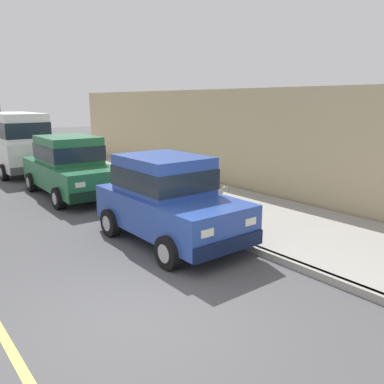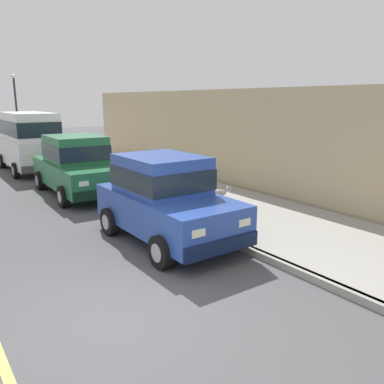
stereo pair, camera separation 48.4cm
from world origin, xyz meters
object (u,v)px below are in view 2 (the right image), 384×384
at_px(car_green_sedan, 77,165).
at_px(car_black_hatchback, 8,139).
at_px(car_blue_hatchback, 165,198).
at_px(street_lamp, 16,102).
at_px(car_white_van, 30,139).
at_px(dog_grey, 221,192).

height_order(car_green_sedan, car_black_hatchback, car_green_sedan).
bearing_deg(car_green_sedan, car_blue_hatchback, -89.79).
bearing_deg(car_blue_hatchback, car_black_hatchback, 90.13).
xyz_separation_m(car_blue_hatchback, street_lamp, (1.33, 19.78, 1.93)).
height_order(car_white_van, car_black_hatchback, car_white_van).
height_order(car_white_van, dog_grey, car_white_van).
bearing_deg(dog_grey, car_white_van, 107.24).
bearing_deg(car_green_sedan, car_black_hatchback, 90.09).
distance_m(car_blue_hatchback, car_black_hatchback, 16.13).
relative_size(car_green_sedan, street_lamp, 1.05).
bearing_deg(dog_grey, car_green_sedan, 125.17).
distance_m(car_white_van, street_lamp, 9.11).
height_order(car_blue_hatchback, car_green_sedan, car_green_sedan).
xyz_separation_m(car_blue_hatchback, car_green_sedan, (-0.02, 5.46, 0.01)).
bearing_deg(dog_grey, street_lamp, 94.59).
bearing_deg(street_lamp, car_blue_hatchback, -93.84).
bearing_deg(car_black_hatchback, car_white_van, -91.12).
relative_size(car_black_hatchback, street_lamp, 0.86).
relative_size(car_white_van, dog_grey, 6.72).
height_order(dog_grey, street_lamp, street_lamp).
distance_m(car_blue_hatchback, car_green_sedan, 5.46).
xyz_separation_m(car_white_van, street_lamp, (1.46, 8.86, 1.51)).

